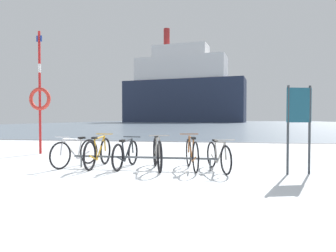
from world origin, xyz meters
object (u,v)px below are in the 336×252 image
at_px(rescue_post, 40,96).
at_px(ferry_ship, 183,90).
at_px(bicycle_1, 98,152).
at_px(bicycle_5, 218,156).
at_px(bicycle_4, 192,154).
at_px(bicycle_2, 126,154).
at_px(bicycle_0, 75,152).
at_px(info_sign, 299,114).
at_px(bicycle_3, 157,153).

relative_size(rescue_post, ferry_ship, 0.11).
bearing_deg(bicycle_1, bicycle_5, -1.08).
xyz_separation_m(bicycle_4, rescue_post, (-5.38, 2.31, 1.60)).
height_order(bicycle_2, bicycle_5, bicycle_5).
xyz_separation_m(bicycle_0, bicycle_2, (1.33, -0.02, -0.01)).
bearing_deg(bicycle_1, bicycle_4, 1.29).
xyz_separation_m(bicycle_2, bicycle_5, (2.23, -0.08, 0.01)).
relative_size(bicycle_0, bicycle_1, 0.92).
distance_m(bicycle_0, rescue_post, 3.74).
xyz_separation_m(bicycle_0, rescue_post, (-2.44, 2.32, 1.62)).
xyz_separation_m(bicycle_1, info_sign, (4.65, -0.17, 0.93)).
bearing_deg(rescue_post, ferry_ship, 93.03).
bearing_deg(bicycle_0, bicycle_5, -1.47).
bearing_deg(bicycle_3, bicycle_0, 177.94).
distance_m(bicycle_2, rescue_post, 4.73).
relative_size(bicycle_2, bicycle_3, 0.98).
xyz_separation_m(bicycle_4, info_sign, (2.34, -0.22, 0.92)).
xyz_separation_m(bicycle_1, bicycle_5, (2.94, -0.06, -0.02)).
distance_m(bicycle_3, ferry_ship, 83.78).
relative_size(bicycle_0, bicycle_5, 1.02).
distance_m(bicycle_2, info_sign, 4.07).
height_order(bicycle_2, bicycle_4, bicycle_4).
bearing_deg(bicycle_5, ferry_ship, 97.06).
bearing_deg(rescue_post, bicycle_0, -43.57).
height_order(bicycle_2, rescue_post, rescue_post).
height_order(bicycle_1, rescue_post, rescue_post).
bearing_deg(bicycle_2, bicycle_4, 1.13).
distance_m(bicycle_0, bicycle_3, 2.13).
xyz_separation_m(bicycle_0, bicycle_5, (3.56, -0.09, -0.01)).
bearing_deg(bicycle_3, info_sign, -2.31).
distance_m(bicycle_4, rescue_post, 6.07).
height_order(rescue_post, ferry_ship, ferry_ship).
bearing_deg(bicycle_1, bicycle_2, 1.65).
xyz_separation_m(bicycle_1, ferry_ship, (-7.31, 82.76, 9.22)).
bearing_deg(bicycle_2, info_sign, -2.73).
xyz_separation_m(info_sign, ferry_ship, (-11.97, 82.93, 8.28)).
height_order(bicycle_0, bicycle_2, bicycle_0).
xyz_separation_m(bicycle_0, bicycle_4, (2.94, 0.02, 0.03)).
relative_size(bicycle_4, rescue_post, 0.39).
bearing_deg(bicycle_0, bicycle_4, 0.32).
xyz_separation_m(rescue_post, ferry_ship, (-4.25, 80.40, 7.61)).
xyz_separation_m(bicycle_2, bicycle_3, (0.80, -0.06, 0.04)).
bearing_deg(bicycle_5, rescue_post, 158.08).
relative_size(bicycle_0, bicycle_2, 0.97).
bearing_deg(bicycle_5, bicycle_3, 179.39).
bearing_deg(rescue_post, bicycle_1, -37.61).
bearing_deg(ferry_ship, info_sign, -81.79).
bearing_deg(bicycle_1, bicycle_3, -1.53).
height_order(bicycle_1, info_sign, info_sign).
bearing_deg(rescue_post, bicycle_3, -27.73).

